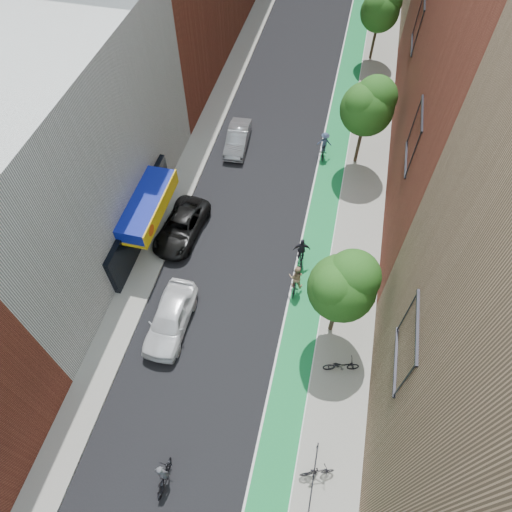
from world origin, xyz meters
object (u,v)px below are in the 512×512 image
Objects in this scene: parked_car_white at (170,318)px; cyclist_lane_mid at (301,254)px; parked_car_black at (181,227)px; cyclist_lane_near at (296,280)px; cyclist_lead at (163,476)px; parked_car_silver at (238,138)px; cyclist_lane_far at (324,146)px.

parked_car_white is 8.66m from cyclist_lane_mid.
parked_car_white is 2.35× the size of cyclist_lane_mid.
parked_car_black is at bearing 103.05° from parked_car_white.
cyclist_lead is at bearing 69.27° from cyclist_lane_near.
cyclist_lane_near is (6.41, -11.61, 0.23)m from parked_car_silver.
cyclist_lane_mid reaches higher than cyclist_lane_far.
cyclist_lane_mid is (0.00, 2.02, -0.10)m from cyclist_lane_near.
cyclist_lead reaches higher than parked_car_white.
cyclist_lane_near is at bearing -65.20° from parked_car_silver.
cyclist_lead is at bearing -88.12° from parked_car_silver.
cyclist_lane_far reaches higher than parked_car_black.
cyclist_lane_near is at bearing 78.08° from cyclist_lane_mid.
parked_car_black is (-1.52, 6.46, -0.13)m from parked_car_white.
cyclist_lane_mid reaches higher than parked_car_black.
cyclist_lead reaches higher than cyclist_lane_far.
parked_car_white is 15.55m from parked_car_silver.
parked_car_silver is at bearing 90.28° from parked_car_white.
cyclist_lane_far is (3.98, 23.54, 0.19)m from cyclist_lead.
cyclist_lane_near is 1.08× the size of cyclist_lane_far.
cyclist_lead is (2.43, -23.12, -0.04)m from parked_car_silver.
cyclist_lane_mid is at bearing 84.64° from cyclist_lane_far.
cyclist_lane_mid reaches higher than parked_car_white.
cyclist_lane_near is at bearing 31.92° from parked_car_white.
parked_car_white is 7.92m from cyclist_lead.
cyclist_lead is 0.96× the size of cyclist_lane_mid.
cyclist_lane_far is (0.00, 10.00, 0.01)m from cyclist_lane_mid.
cyclist_lane_mid is (6.41, -9.59, 0.13)m from parked_car_silver.
parked_car_silver reaches higher than parked_car_black.
parked_car_black is 1.18× the size of parked_car_silver.
cyclist_lane_near reaches higher than parked_car_silver.
parked_car_silver is 11.53m from cyclist_lane_mid.
parked_car_silver is 23.25m from cyclist_lead.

